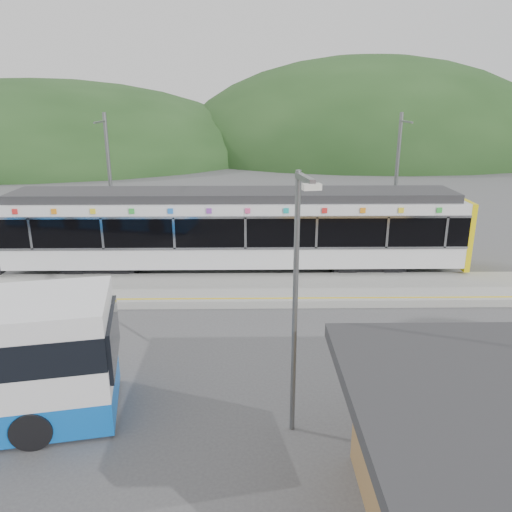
{
  "coord_description": "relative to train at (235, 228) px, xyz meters",
  "views": [
    {
      "loc": [
        -0.25,
        -15.74,
        7.69
      ],
      "look_at": [
        -0.0,
        1.0,
        2.33
      ],
      "focal_mm": 35.0,
      "sensor_mm": 36.0,
      "label": 1
    }
  ],
  "objects": [
    {
      "name": "ground",
      "position": [
        0.88,
        -6.0,
        -2.06
      ],
      "size": [
        120.0,
        120.0,
        0.0
      ],
      "primitive_type": "plane",
      "color": "#4C4C4F",
      "rests_on": "ground"
    },
    {
      "name": "hills",
      "position": [
        7.06,
        -0.71,
        -2.06
      ],
      "size": [
        146.0,
        149.0,
        26.0
      ],
      "color": "#1E3D19",
      "rests_on": "ground"
    },
    {
      "name": "platform",
      "position": [
        0.88,
        -2.7,
        -1.91
      ],
      "size": [
        26.0,
        3.2,
        0.3
      ],
      "primitive_type": "cube",
      "color": "#9E9E99",
      "rests_on": "ground"
    },
    {
      "name": "yellow_line",
      "position": [
        0.88,
        -4.0,
        -1.76
      ],
      "size": [
        26.0,
        0.1,
        0.01
      ],
      "primitive_type": "cube",
      "color": "yellow",
      "rests_on": "platform"
    },
    {
      "name": "train",
      "position": [
        0.0,
        0.0,
        0.0
      ],
      "size": [
        20.44,
        3.01,
        3.74
      ],
      "color": "black",
      "rests_on": "ground"
    },
    {
      "name": "catenary_mast_west",
      "position": [
        -6.12,
        2.56,
        1.58
      ],
      "size": [
        0.18,
        1.8,
        7.0
      ],
      "color": "slate",
      "rests_on": "ground"
    },
    {
      "name": "catenary_mast_east",
      "position": [
        7.88,
        2.56,
        1.58
      ],
      "size": [
        0.18,
        1.8,
        7.0
      ],
      "color": "slate",
      "rests_on": "ground"
    },
    {
      "name": "lamp_post",
      "position": [
        1.65,
        -11.62,
        1.67
      ],
      "size": [
        0.38,
        1.12,
        6.26
      ],
      "rotation": [
        0.0,
        0.0,
        0.18
      ],
      "color": "slate",
      "rests_on": "ground"
    }
  ]
}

